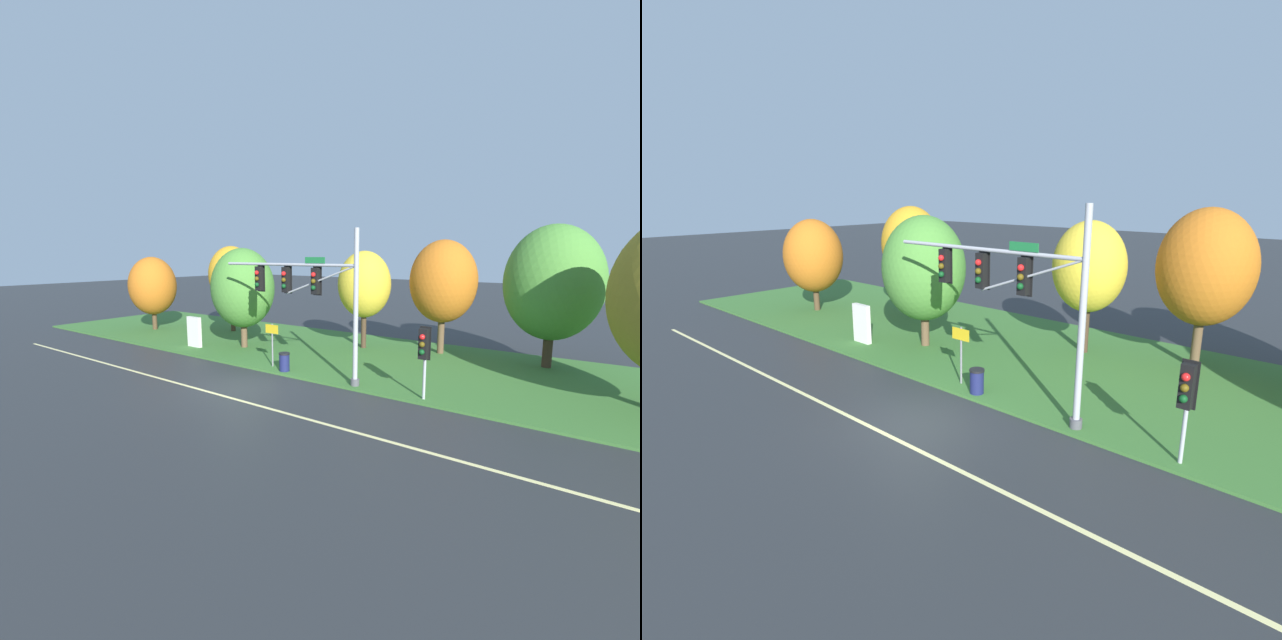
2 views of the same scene
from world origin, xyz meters
TOP-DOWN VIEW (x-y plane):
  - ground_plane at (0.00, 0.00)m, footprint 160.00×160.00m
  - lane_stripe at (0.00, -1.20)m, footprint 36.00×0.16m
  - grass_verge at (0.00, 8.25)m, footprint 48.00×11.50m
  - traffic_signal_mast at (1.80, 2.98)m, footprint 8.03×0.49m
  - pedestrian_signal_near_kerb at (7.47, 2.86)m, footprint 0.46×0.55m
  - route_sign_post at (-0.90, 3.32)m, footprint 0.83×0.08m
  - tree_nearest_road at (-15.81, 6.43)m, footprint 3.54×3.54m
  - tree_left_of_mast at (-10.30, 9.46)m, footprint 3.43×3.43m
  - tree_behind_signpost at (-5.49, 5.85)m, footprint 3.91×3.91m
  - tree_mid_verge at (0.73, 10.02)m, footprint 3.26×3.26m
  - tree_tall_centre at (5.18, 11.34)m, footprint 3.83×3.83m
  - tree_right_far at (10.79, 11.42)m, footprint 4.68×4.68m
  - info_kiosk at (-8.11, 4.10)m, footprint 1.10×0.24m
  - trash_bin at (0.17, 3.01)m, footprint 0.56×0.56m

SIDE VIEW (x-z plane):
  - ground_plane at x=0.00m, z-range 0.00..0.00m
  - lane_stripe at x=0.00m, z-range 0.00..0.01m
  - grass_verge at x=0.00m, z-range 0.00..0.10m
  - trash_bin at x=0.17m, z-range 0.11..1.04m
  - info_kiosk at x=-8.11m, z-range 0.09..1.99m
  - route_sign_post at x=-0.90m, z-range 0.47..2.73m
  - pedestrian_signal_near_kerb at x=7.47m, z-range 0.75..3.74m
  - tree_nearest_road at x=-15.81m, z-range 0.68..6.27m
  - tree_behind_signpost at x=-5.49m, z-range 0.73..6.90m
  - tree_mid_verge at x=0.73m, z-range 1.04..7.05m
  - traffic_signal_mast at x=1.80m, z-range 0.80..7.70m
  - tree_tall_centre at x=5.18m, z-range 1.00..7.63m
  - tree_left_of_mast at x=-10.30m, z-range 1.13..7.53m
  - tree_right_far at x=10.79m, z-range 0.81..8.10m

